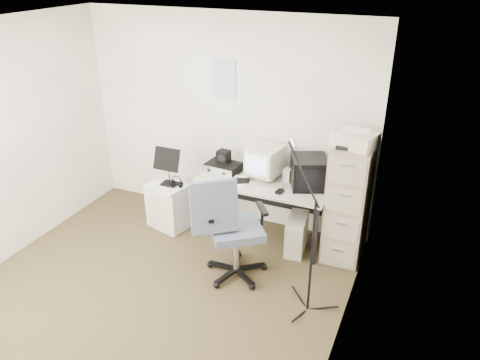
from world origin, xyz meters
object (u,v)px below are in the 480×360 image
at_px(desk, 263,209).
at_px(side_cart, 169,205).
at_px(filing_cabinet, 348,202).
at_px(office_chair, 236,228).

distance_m(desk, side_cart, 1.16).
relative_size(filing_cabinet, desk, 0.87).
bearing_deg(filing_cabinet, desk, -178.19).
distance_m(desk, office_chair, 0.82).
relative_size(desk, side_cart, 2.67).
xyz_separation_m(filing_cabinet, office_chair, (-0.95, -0.82, -0.09)).
relative_size(office_chair, side_cart, 2.00).
bearing_deg(office_chair, side_cart, 116.05).
height_order(filing_cabinet, side_cart, filing_cabinet).
height_order(office_chair, side_cart, office_chair).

